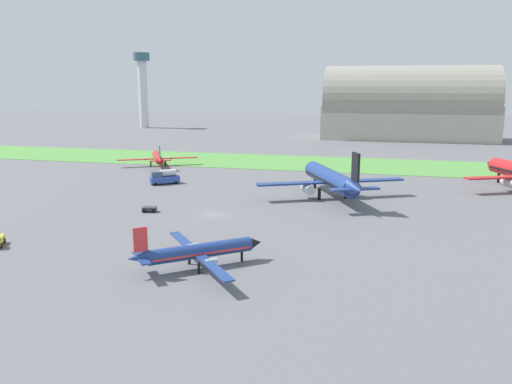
# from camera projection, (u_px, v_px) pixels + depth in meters

# --- Properties ---
(ground_plane) EXTENTS (600.00, 600.00, 0.00)m
(ground_plane) POSITION_uv_depth(u_px,v_px,m) (214.00, 215.00, 89.96)
(ground_plane) COLOR slate
(grass_taxiway_strip) EXTENTS (360.00, 28.00, 0.08)m
(grass_taxiway_strip) POSITION_uv_depth(u_px,v_px,m) (283.00, 162.00, 148.87)
(grass_taxiway_strip) COLOR #549342
(grass_taxiway_strip) RESTS_ON ground_plane
(airplane_taxiing_turboprop) EXTENTS (19.76, 17.22, 6.55)m
(airplane_taxiing_turboprop) POSITION_uv_depth(u_px,v_px,m) (158.00, 157.00, 141.82)
(airplane_taxiing_turboprop) COLOR red
(airplane_taxiing_turboprop) RESTS_ON ground_plane
(airplane_foreground_turboprop) EXTENTS (14.70, 16.42, 6.08)m
(airplane_foreground_turboprop) POSITION_uv_depth(u_px,v_px,m) (198.00, 251.00, 63.60)
(airplane_foreground_turboprop) COLOR navy
(airplane_foreground_turboprop) RESTS_ON ground_plane
(airplane_midfield_jet) EXTENTS (28.00, 27.90, 10.65)m
(airplane_midfield_jet) POSITION_uv_depth(u_px,v_px,m) (331.00, 179.00, 101.99)
(airplane_midfield_jet) COLOR navy
(airplane_midfield_jet) RESTS_ON ground_plane
(baggage_cart_midfield) EXTENTS (2.72, 2.25, 0.90)m
(baggage_cart_midfield) POSITION_uv_depth(u_px,v_px,m) (150.00, 209.00, 91.75)
(baggage_cart_midfield) COLOR #2D333D
(baggage_cart_midfield) RESTS_ON ground_plane
(fuel_truck_by_runway) EXTENTS (6.67, 5.77, 3.29)m
(fuel_truck_by_runway) POSITION_uv_depth(u_px,v_px,m) (164.00, 177.00, 116.85)
(fuel_truck_by_runway) COLOR #334FB2
(fuel_truck_by_runway) RESTS_ON ground_plane
(hangar_distant) EXTENTS (67.15, 25.99, 29.05)m
(hangar_distant) POSITION_uv_depth(u_px,v_px,m) (408.00, 107.00, 207.30)
(hangar_distant) COLOR #B2AD9E
(hangar_distant) RESTS_ON ground_plane
(control_tower) EXTENTS (8.00, 8.00, 36.97)m
(control_tower) POSITION_uv_depth(u_px,v_px,m) (143.00, 84.00, 259.11)
(control_tower) COLOR silver
(control_tower) RESTS_ON ground_plane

